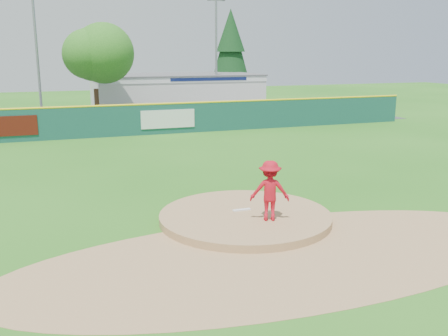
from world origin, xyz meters
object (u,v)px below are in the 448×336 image
object	(u,v)px
pool_building_grp	(176,92)
light_pole_left	(36,42)
van	(183,111)
pitcher	(270,191)
deciduous_tree	(95,62)
light_pole_right	(216,49)
conifer_tree	(231,50)

from	to	relation	value
pool_building_grp	light_pole_left	world-z (taller)	light_pole_left
van	light_pole_left	xyz separation A→B (m)	(-10.63, 2.38, 5.39)
van	light_pole_left	world-z (taller)	light_pole_left
pitcher	pool_building_grp	bearing A→B (deg)	-78.35
van	deciduous_tree	xyz separation A→B (m)	(-6.63, 0.38, 3.89)
light_pole_left	light_pole_right	distance (m)	15.14
deciduous_tree	light_pole_right	xyz separation A→B (m)	(11.00, 4.00, 0.99)
van	deciduous_tree	bearing A→B (deg)	104.88
light_pole_left	light_pole_right	size ratio (longest dim) A/B	1.10
conifer_tree	light_pole_left	bearing A→B (deg)	-154.65
light_pole_left	light_pole_right	world-z (taller)	light_pole_left
pitcher	pool_building_grp	distance (m)	33.31
light_pole_left	van	bearing A→B (deg)	-12.61
light_pole_right	pitcher	bearing A→B (deg)	-105.98
pool_building_grp	deciduous_tree	bearing A→B (deg)	-138.84
pitcher	deciduous_tree	world-z (taller)	deciduous_tree
van	pool_building_grp	size ratio (longest dim) A/B	0.30
van	light_pole_left	size ratio (longest dim) A/B	0.42
pool_building_grp	pitcher	bearing A→B (deg)	-99.59
deciduous_tree	pitcher	bearing A→B (deg)	-84.58
pitcher	light_pole_right	distance (m)	31.35
pool_building_grp	light_pole_left	bearing A→B (deg)	-157.40
conifer_tree	light_pole_right	xyz separation A→B (m)	(-4.00, -7.00, 0.00)
van	conifer_tree	xyz separation A→B (m)	(8.37, 11.38, 4.88)
conifer_tree	pool_building_grp	bearing A→B (deg)	-150.22
deciduous_tree	light_pole_left	world-z (taller)	light_pole_left
van	light_pole_left	bearing A→B (deg)	95.54
pitcher	light_pole_left	distance (m)	28.99
pitcher	light_pole_right	world-z (taller)	light_pole_right
pool_building_grp	conifer_tree	xyz separation A→B (m)	(7.00, 4.01, 3.88)
light_pole_right	pool_building_grp	bearing A→B (deg)	135.05
van	pool_building_grp	xyz separation A→B (m)	(1.37, 7.37, 1.00)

